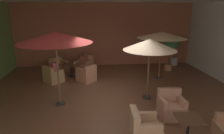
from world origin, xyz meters
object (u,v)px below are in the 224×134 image
(armchair_front_left_west, at_px, (87,75))
(armchair_front_left_north, at_px, (85,65))
(cafe_table_front_left, at_px, (72,67))
(patron_blue_shirt, at_px, (84,59))
(cafe_table_front_right, at_px, (189,123))
(patio_umbrella_near_wall, at_px, (150,45))
(potted_tree_left_corner, at_px, (175,49))
(armchair_front_left_east, at_px, (59,67))
(patio_umbrella_center_beige, at_px, (162,35))
(armchair_front_right_west, at_px, (144,130))
(iced_drink_cup, at_px, (74,63))
(patio_umbrella_tall_red, at_px, (55,38))
(potted_tree_mid_left, at_px, (169,49))
(patron_by_window, at_px, (53,67))
(armchair_front_left_south, at_px, (53,76))
(armchair_front_right_south, at_px, (171,107))

(armchair_front_left_west, bearing_deg, armchair_front_left_north, 95.03)
(cafe_table_front_left, bearing_deg, patron_blue_shirt, 57.47)
(armchair_front_left_west, distance_m, cafe_table_front_right, 5.49)
(armchair_front_left_west, bearing_deg, patron_blue_shirt, 95.94)
(patio_umbrella_near_wall, bearing_deg, potted_tree_left_corner, 56.78)
(armchair_front_left_east, distance_m, potted_tree_left_corner, 7.12)
(patio_umbrella_center_beige, bearing_deg, patio_umbrella_near_wall, -119.45)
(cafe_table_front_right, relative_size, potted_tree_left_corner, 0.40)
(armchair_front_right_west, relative_size, iced_drink_cup, 7.97)
(armchair_front_left_north, xyz_separation_m, patio_umbrella_tall_red, (-0.74, -4.17, 2.13))
(potted_tree_left_corner, height_order, patron_blue_shirt, potted_tree_left_corner)
(potted_tree_mid_left, bearing_deg, patio_umbrella_near_wall, -122.05)
(potted_tree_mid_left, xyz_separation_m, patron_by_window, (-6.21, -1.34, -0.52))
(patio_umbrella_tall_red, height_order, iced_drink_cup, patio_umbrella_tall_red)
(iced_drink_cup, bearing_deg, potted_tree_mid_left, 5.55)
(armchair_front_right_west, relative_size, patron_by_window, 1.31)
(armchair_front_right_west, bearing_deg, patio_umbrella_tall_red, 137.29)
(cafe_table_front_right, relative_size, patio_umbrella_tall_red, 0.26)
(patio_umbrella_near_wall, xyz_separation_m, patron_by_window, (-3.98, 2.22, -1.38))
(patio_umbrella_near_wall, xyz_separation_m, potted_tree_left_corner, (3.04, 4.64, -1.10))
(armchair_front_left_south, xyz_separation_m, patio_umbrella_center_beige, (5.21, -0.07, 1.89))
(patio_umbrella_center_beige, bearing_deg, cafe_table_front_left, 168.96)
(patio_umbrella_tall_red, bearing_deg, cafe_table_front_left, 87.88)
(patio_umbrella_near_wall, bearing_deg, potted_tree_mid_left, 57.95)
(armchair_front_left_north, xyz_separation_m, potted_tree_mid_left, (4.78, -0.39, 0.93))
(armchair_front_left_west, relative_size, potted_tree_mid_left, 0.59)
(potted_tree_left_corner, xyz_separation_m, potted_tree_mid_left, (-0.81, -1.09, 0.23))
(armchair_front_left_west, bearing_deg, patio_umbrella_tall_red, -110.69)
(potted_tree_mid_left, relative_size, iced_drink_cup, 16.14)
(armchair_front_left_east, bearing_deg, armchair_front_right_west, -63.11)
(patron_blue_shirt, bearing_deg, armchair_front_left_west, -84.06)
(cafe_table_front_right, xyz_separation_m, potted_tree_left_corner, (2.66, 7.23, 0.53))
(potted_tree_left_corner, bearing_deg, cafe_table_front_left, -164.98)
(armchair_front_left_east, relative_size, patron_blue_shirt, 1.74)
(cafe_table_front_left, xyz_separation_m, patio_umbrella_tall_red, (-0.12, -3.20, 1.93))
(patio_umbrella_near_wall, height_order, patron_blue_shirt, patio_umbrella_near_wall)
(armchair_front_left_east, bearing_deg, patio_umbrella_tall_red, -80.09)
(cafe_table_front_left, height_order, patio_umbrella_center_beige, patio_umbrella_center_beige)
(cafe_table_front_left, bearing_deg, patio_umbrella_center_beige, -11.04)
(potted_tree_mid_left, bearing_deg, patron_blue_shirt, 175.87)
(potted_tree_mid_left, bearing_deg, iced_drink_cup, -174.45)
(cafe_table_front_right, relative_size, patio_umbrella_center_beige, 0.29)
(armchair_front_right_south, xyz_separation_m, patron_by_window, (-4.37, 3.63, 0.40))
(cafe_table_front_right, distance_m, patio_umbrella_tall_red, 4.79)
(patio_umbrella_near_wall, bearing_deg, iced_drink_cup, 135.00)
(cafe_table_front_left, height_order, patio_umbrella_tall_red, patio_umbrella_tall_red)
(potted_tree_mid_left, bearing_deg, patron_by_window, -167.85)
(cafe_table_front_right, bearing_deg, iced_drink_cup, 121.28)
(patron_blue_shirt, bearing_deg, patio_umbrella_tall_red, -99.77)
(potted_tree_left_corner, distance_m, potted_tree_mid_left, 1.38)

